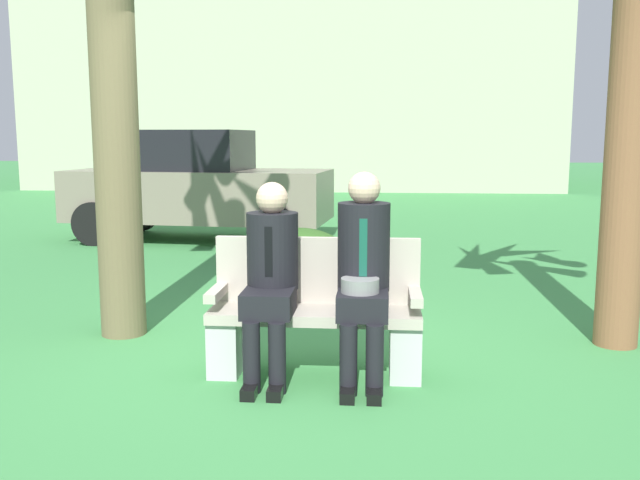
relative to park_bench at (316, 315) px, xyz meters
name	(u,v)px	position (x,y,z in m)	size (l,w,h in m)	color
ground_plane	(288,362)	(-0.21, 0.17, -0.40)	(80.00, 80.00, 0.00)	#3E8A47
park_bench	(316,315)	(0.00, 0.00, 0.00)	(1.39, 0.44, 0.90)	#B7AD9E
seated_man_left	(271,270)	(-0.28, -0.12, 0.32)	(0.34, 0.72, 1.28)	black
seated_man_right	(363,267)	(0.32, -0.12, 0.35)	(0.34, 0.72, 1.35)	black
shrub_near_bench	(299,260)	(-0.39, 2.46, -0.07)	(1.05, 0.96, 0.65)	#315C21
parked_car_near	(198,186)	(-2.33, 5.84, 0.44)	(4.03, 2.01, 1.68)	slate
building_backdrop	(301,5)	(-2.26, 19.57, 5.60)	(16.80, 9.04, 11.95)	#ADB295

